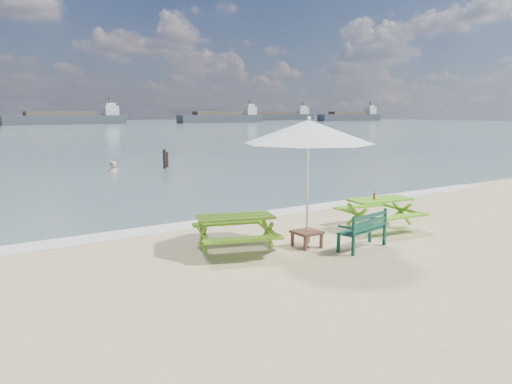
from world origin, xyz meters
TOP-DOWN VIEW (x-y plane):
  - foam_strip at (0.00, 4.60)m, footprint 22.00×0.90m
  - picnic_table_left at (-1.85, 1.86)m, footprint 2.09×2.20m
  - picnic_table_right at (2.27, 1.59)m, footprint 1.83×1.98m
  - park_bench at (0.51, 0.48)m, footprint 1.35×0.67m
  - side_table at (-0.40, 1.25)m, footprint 0.56×0.56m
  - patio_umbrella at (-0.40, 1.25)m, footprint 2.80×2.80m
  - beer_bottle at (2.03, 1.57)m, footprint 0.06×0.06m
  - swimmer at (0.64, 17.59)m, footprint 0.70×0.48m
  - mooring_pilings at (3.42, 17.41)m, footprint 0.56×0.76m
  - cargo_ships at (57.48, 121.44)m, footprint 144.25×31.16m

SIDE VIEW (x-z plane):
  - swimmer at x=0.64m, z-range -1.36..0.50m
  - foam_strip at x=0.00m, z-range 0.00..0.01m
  - side_table at x=-0.40m, z-range 0.01..0.37m
  - park_bench at x=0.51m, z-range -0.15..0.64m
  - mooring_pilings at x=3.42m, z-range -0.24..0.96m
  - picnic_table_left at x=-1.85m, z-range -0.01..0.75m
  - picnic_table_right at x=2.27m, z-range -0.01..0.75m
  - beer_bottle at x=2.03m, z-range 0.73..0.96m
  - cargo_ships at x=57.48m, z-range -1.02..3.38m
  - patio_umbrella at x=-0.40m, z-range 1.13..3.89m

